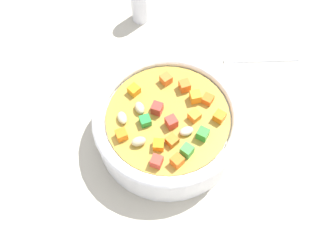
% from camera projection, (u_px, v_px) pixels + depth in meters
% --- Properties ---
extents(ground_plane, '(1.40, 1.40, 0.02)m').
position_uv_depth(ground_plane, '(168.00, 139.00, 0.60)').
color(ground_plane, '#BAB2A0').
extents(soup_bowl_main, '(0.19, 0.19, 0.07)m').
position_uv_depth(soup_bowl_main, '(168.00, 125.00, 0.57)').
color(soup_bowl_main, white).
rests_on(soup_bowl_main, ground_plane).
extents(spoon, '(0.17, 0.12, 0.01)m').
position_uv_depth(spoon, '(219.00, 60.00, 0.65)').
color(spoon, silver).
rests_on(spoon, ground_plane).
extents(pepper_shaker, '(0.03, 0.03, 0.08)m').
position_uv_depth(pepper_shaker, '(139.00, 0.00, 0.66)').
color(pepper_shaker, silver).
rests_on(pepper_shaker, ground_plane).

